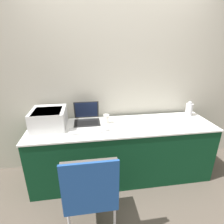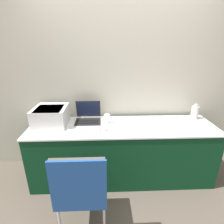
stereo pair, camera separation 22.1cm
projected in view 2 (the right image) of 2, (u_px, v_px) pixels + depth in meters
ground_plane at (124, 192)px, 2.23m from camera, size 14.00×14.00×0.00m
wall_back at (121, 80)px, 2.45m from camera, size 8.00×0.05×2.60m
table at (122, 152)px, 2.39m from camera, size 2.38×0.65×0.79m
printer at (51, 115)px, 2.24m from camera, size 0.41×0.42×0.24m
laptop_left at (88, 117)px, 2.37m from camera, size 0.33×0.32×0.26m
external_keyboard at (84, 130)px, 2.13m from camera, size 0.39×0.16×0.02m
coffee_cup at (107, 119)px, 2.31m from camera, size 0.08×0.08×0.12m
mouse at (106, 129)px, 2.12m from camera, size 0.07×0.04×0.04m
metal_pitcher at (195, 112)px, 2.43m from camera, size 0.10×0.10×0.22m
chair at (81, 187)px, 1.56m from camera, size 0.47×0.44×0.92m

